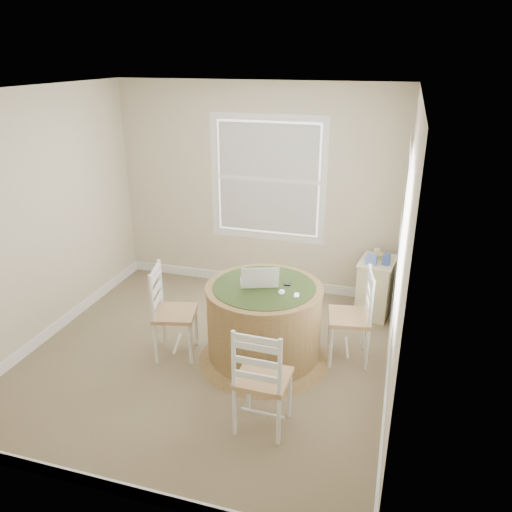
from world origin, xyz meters
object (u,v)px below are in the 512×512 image
(round_table, at_px, (264,321))
(laptop, at_px, (259,282))
(chair_left, at_px, (175,313))
(chair_near, at_px, (263,378))
(chair_right, at_px, (349,317))
(corner_chest, at_px, (375,287))

(round_table, distance_m, laptop, 0.41)
(chair_left, relative_size, chair_near, 1.00)
(chair_right, bearing_deg, corner_chest, 160.17)
(chair_left, bearing_deg, corner_chest, -65.86)
(round_table, height_order, corner_chest, round_table)
(round_table, bearing_deg, chair_near, -82.35)
(chair_right, distance_m, corner_chest, 1.06)
(chair_left, distance_m, laptop, 0.92)
(chair_near, xyz_separation_m, chair_right, (0.55, 1.20, 0.00))
(laptop, height_order, corner_chest, laptop)
(chair_near, relative_size, corner_chest, 1.39)
(round_table, distance_m, chair_right, 0.84)
(chair_near, relative_size, chair_right, 1.00)
(chair_near, xyz_separation_m, laptop, (-0.31, 0.96, 0.37))
(chair_left, bearing_deg, laptop, -91.08)
(round_table, xyz_separation_m, chair_near, (0.25, -0.94, 0.03))
(round_table, height_order, chair_left, chair_left)
(chair_left, height_order, laptop, laptop)
(chair_right, relative_size, corner_chest, 1.39)
(round_table, bearing_deg, chair_left, -177.09)
(chair_near, bearing_deg, chair_right, -113.17)
(corner_chest, bearing_deg, laptop, -122.19)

